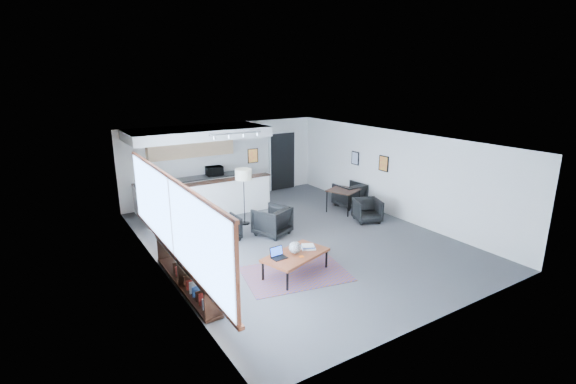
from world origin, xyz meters
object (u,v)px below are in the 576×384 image
armchair_right (272,220)px  laptop (278,254)px  armchair_left (225,227)px  ceramic_pot (295,248)px  coffee_table (296,255)px  dining_chair_near (367,211)px  book_stack (308,247)px  dining_chair_far (349,196)px  dining_table (343,192)px  microwave (214,170)px  floor_lamp (243,176)px

armchair_right → laptop: bearing=39.3°
armchair_right → armchair_left: bearing=-39.2°
laptop → ceramic_pot: bearing=-6.5°
coffee_table → dining_chair_near: bearing=7.5°
armchair_left → book_stack: bearing=108.2°
coffee_table → dining_chair_far: dining_chair_far is taller
book_stack → coffee_table: bearing=-167.7°
ceramic_pot → dining_chair_far: ceramic_pot is taller
armchair_left → dining_table: size_ratio=0.64×
book_stack → microwave: 5.82m
book_stack → microwave: microwave is taller
dining_chair_near → dining_chair_far: 1.49m
armchair_left → microwave: (1.09, 3.25, 0.76)m
dining_table → microwave: bearing=134.4°
coffee_table → armchair_left: bearing=83.0°
armchair_left → laptop: bearing=90.9°
dining_chair_far → armchair_left: bearing=3.5°
armchair_left → dining_table: bearing=-178.1°
ceramic_pot → armchair_left: bearing=100.7°
coffee_table → floor_lamp: floor_lamp is taller
laptop → armchair_left: 2.57m
microwave → coffee_table: bearing=-90.7°
book_stack → armchair_right: bearing=80.9°
coffee_table → laptop: 0.43m
armchair_left → dining_chair_near: size_ratio=1.12×
floor_lamp → microwave: floor_lamp is taller
coffee_table → dining_table: size_ratio=1.48×
armchair_left → microwave: size_ratio=1.31×
ceramic_pot → dining_chair_far: size_ratio=0.36×
dining_chair_near → dining_chair_far: (0.50, 1.40, 0.05)m
floor_lamp → dining_table: floor_lamp is taller
ceramic_pot → floor_lamp: (0.48, 3.39, 0.80)m
armchair_right → dining_table: 2.94m
laptop → dining_table: (4.03, 2.75, 0.11)m
ceramic_pot → dining_chair_near: size_ratio=0.42×
microwave → armchair_right: bearing=-82.9°
microwave → armchair_left: bearing=-103.4°
armchair_right → dining_chair_far: bearing=170.2°
book_stack → armchair_left: 2.68m
book_stack → armchair_right: size_ratio=0.45×
ceramic_pot → dining_table: size_ratio=0.24×
armchair_left → armchair_right: (1.22, -0.34, 0.07)m
laptop → dining_chair_near: bearing=18.5°
coffee_table → armchair_left: 2.66m
book_stack → dining_chair_near: dining_chair_near is taller
armchair_left → dining_chair_near: armchair_left is taller
dining_chair_far → laptop: bearing=31.4°
dining_chair_near → microwave: microwave is taller
coffee_table → dining_chair_near: (3.61, 1.69, -0.12)m
laptop → floor_lamp: 3.60m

